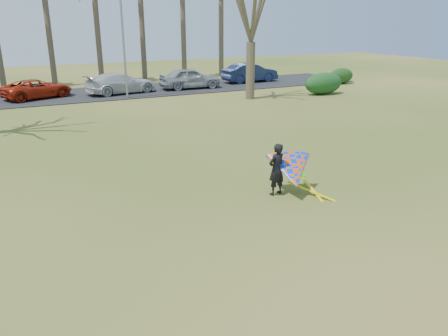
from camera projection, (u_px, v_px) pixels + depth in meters
name	position (u px, v px, depth m)	size (l,w,h in m)	color
ground	(255.00, 225.00, 12.36)	(100.00, 100.00, 0.00)	#2A5111
parking_strip	(92.00, 94.00, 33.55)	(46.00, 7.00, 0.06)	black
bare_tree_right	(252.00, 3.00, 29.68)	(6.27, 6.27, 9.21)	#463A2A
streetlight	(125.00, 35.00, 30.47)	(2.28, 0.18, 8.00)	gray
hedge_near	(323.00, 83.00, 33.39)	(3.30, 1.50, 1.65)	#163D19
hedge_far	(341.00, 76.00, 38.77)	(2.50, 1.18, 1.39)	#173714
car_2	(37.00, 89.00, 31.51)	(2.26, 4.89, 1.36)	#AB230D
car_3	(121.00, 83.00, 33.51)	(2.18, 5.37, 1.56)	silver
car_4	(190.00, 78.00, 35.80)	(2.00, 4.97, 1.69)	#9399A0
car_5	(250.00, 73.00, 39.46)	(1.77, 5.09, 1.68)	#182349
kite_flyer	(290.00, 170.00, 14.25)	(2.13, 2.39, 2.02)	black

